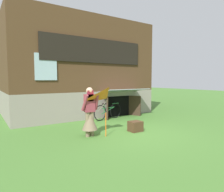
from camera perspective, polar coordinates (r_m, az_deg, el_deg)
The scene contains 6 objects.
ground_plane at distance 7.45m, azimuth 6.66°, elevation -10.22°, with size 60.00×60.00×0.00m, color #4C7F33.
log_house at distance 12.08m, azimuth -10.89°, elevation 7.46°, with size 7.46×6.39×5.02m.
person at distance 6.80m, azimuth -6.34°, elevation -5.63°, with size 0.61×0.53×1.66m.
kite at distance 6.48m, azimuth -0.80°, elevation -0.85°, with size 0.98×1.00×1.55m.
bicycle_green at distance 9.67m, azimuth -1.13°, elevation -4.40°, with size 1.72×0.37×0.79m.
wooden_crate at distance 7.56m, azimuth 6.64°, elevation -8.52°, with size 0.46×0.39×0.38m, color #4C331E.
Camera 1 is at (-4.66, -5.49, 1.92)m, focal length 32.23 mm.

